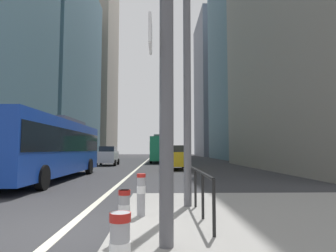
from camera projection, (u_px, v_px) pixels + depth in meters
ground_plane at (138, 168)px, 25.76m from camera, size 160.00×160.00×0.00m
lane_centre_line at (144, 163)px, 35.73m from camera, size 0.20×80.00×0.01m
office_tower_left_mid at (57, 65)px, 51.37m from camera, size 10.33×25.11×32.64m
office_tower_left_far at (92, 63)px, 77.71m from camera, size 11.48×17.88×48.59m
office_tower_right_mid at (248, 42)px, 50.36m from camera, size 10.15×22.55×39.82m
office_tower_right_far at (219, 87)px, 75.21m from camera, size 10.74×18.07×34.97m
city_bus_blue_oncoming at (50, 145)px, 15.65m from camera, size 2.70×12.14×3.40m
city_bus_red_receding at (162, 148)px, 37.98m from camera, size 2.85×10.85×3.40m
city_bus_red_distant at (163, 148)px, 58.34m from camera, size 2.75×10.56×3.40m
car_oncoming_mid at (108, 156)px, 30.21m from camera, size 2.14×4.25×1.94m
car_receding_near at (175, 153)px, 47.61m from camera, size 2.18×4.61×1.94m
car_receding_far at (173, 157)px, 24.13m from camera, size 2.06×4.54×1.94m
street_lamp_post at (187, 14)px, 8.04m from camera, size 5.50×0.32×8.00m
bollard_right at (124, 212)px, 4.77m from camera, size 0.20×0.20×0.80m
bollard_back at (141, 192)px, 6.52m from camera, size 0.20×0.20×0.92m
pedestrian_railing at (199, 181)px, 6.91m from camera, size 0.06×3.91×0.98m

